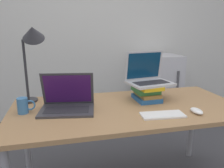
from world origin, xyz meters
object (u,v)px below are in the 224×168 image
object	(u,v)px
laptop_on_books	(148,77)
desk_lamp	(32,42)
book_stack	(146,92)
mouse	(197,111)
mini_fridge	(157,87)
mug	(23,106)
laptop_left	(67,103)
wireless_keyboard	(163,115)

from	to	relation	value
laptop_on_books	desk_lamp	bearing A→B (deg)	172.65
book_stack	laptop_on_books	bearing A→B (deg)	52.06
mouse	book_stack	bearing A→B (deg)	122.69
laptop_on_books	mini_fridge	world-z (taller)	laptop_on_books
laptop_on_books	desk_lamp	world-z (taller)	desk_lamp
mug	mini_fridge	world-z (taller)	mini_fridge
laptop_left	mini_fridge	bearing A→B (deg)	45.59
mug	laptop_on_books	bearing A→B (deg)	6.78
book_stack	mouse	distance (m)	0.42
laptop_on_books	mouse	xyz separation A→B (m)	(0.21, -0.38, -0.17)
mug	mini_fridge	bearing A→B (deg)	39.81
laptop_left	desk_lamp	distance (m)	0.52
laptop_left	wireless_keyboard	xyz separation A→B (m)	(0.61, -0.26, -0.05)
mouse	mini_fridge	bearing A→B (deg)	74.13
book_stack	mouse	xyz separation A→B (m)	(0.23, -0.35, -0.05)
laptop_left	mug	bearing A→B (deg)	179.62
laptop_left	desk_lamp	size ratio (longest dim) A/B	0.66
book_stack	laptop_left	bearing A→B (deg)	-172.16
desk_lamp	mini_fridge	distance (m)	2.04
book_stack	laptop_on_books	xyz separation A→B (m)	(0.02, 0.03, 0.11)
mouse	mug	world-z (taller)	mug
wireless_keyboard	book_stack	bearing A→B (deg)	86.68
wireless_keyboard	laptop_left	bearing A→B (deg)	157.23
wireless_keyboard	mouse	size ratio (longest dim) A/B	2.60
book_stack	mug	world-z (taller)	book_stack
book_stack	wireless_keyboard	world-z (taller)	book_stack
mug	desk_lamp	bearing A→B (deg)	74.03
book_stack	mini_fridge	xyz separation A→B (m)	(0.69, 1.26, -0.33)
laptop_on_books	mini_fridge	distance (m)	1.47
wireless_keyboard	mug	size ratio (longest dim) A/B	2.49
laptop_left	mini_fridge	xyz separation A→B (m)	(1.32, 1.34, -0.32)
laptop_left	mouse	xyz separation A→B (m)	(0.86, -0.27, -0.04)
wireless_keyboard	mouse	distance (m)	0.25
book_stack	desk_lamp	distance (m)	0.96
mouse	desk_lamp	size ratio (longest dim) A/B	0.18
laptop_on_books	laptop_left	bearing A→B (deg)	-170.06
desk_lamp	mini_fridge	world-z (taller)	desk_lamp
laptop_left	book_stack	size ratio (longest dim) A/B	1.39
wireless_keyboard	mini_fridge	bearing A→B (deg)	66.22
desk_lamp	mug	bearing A→B (deg)	-105.97
laptop_on_books	wireless_keyboard	size ratio (longest dim) A/B	1.26
laptop_left	laptop_on_books	bearing A→B (deg)	9.94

